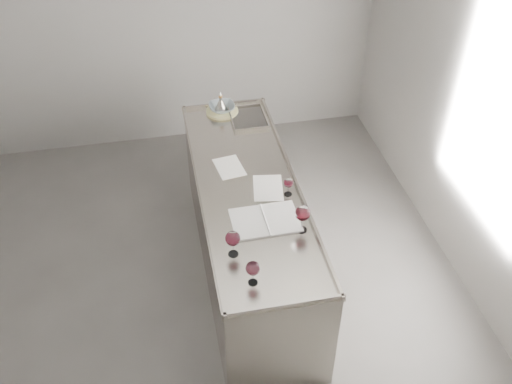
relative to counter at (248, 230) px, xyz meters
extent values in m
cube|color=#54524F|center=(-0.50, -0.30, -0.48)|extent=(4.50, 5.00, 0.02)
cube|color=gray|center=(-0.50, 2.21, 0.93)|extent=(4.50, 0.02, 2.80)
cube|color=gray|center=(1.76, -0.30, 0.93)|extent=(0.02, 5.00, 2.80)
cube|color=gray|center=(0.00, 0.00, -0.01)|extent=(0.75, 2.40, 0.92)
cube|color=gray|center=(0.00, 0.00, 0.46)|extent=(0.77, 2.42, 0.02)
cube|color=gray|center=(0.00, -1.19, 0.48)|extent=(0.77, 0.02, 0.03)
cube|color=gray|center=(0.00, 1.19, 0.48)|extent=(0.77, 0.02, 0.03)
cube|color=gray|center=(-0.37, 0.00, 0.48)|extent=(0.02, 2.42, 0.03)
cube|color=gray|center=(0.36, 0.00, 0.48)|extent=(0.02, 2.42, 0.03)
cube|color=#595654|center=(0.17, 0.92, 0.46)|extent=(0.30, 0.38, 0.01)
cylinder|color=white|center=(-0.23, -0.69, 0.47)|extent=(0.07, 0.07, 0.00)
cylinder|color=white|center=(-0.23, -0.69, 0.52)|extent=(0.01, 0.01, 0.09)
ellipsoid|color=white|center=(-0.23, -0.69, 0.61)|extent=(0.10, 0.10, 0.10)
cylinder|color=#360712|center=(-0.23, -0.69, 0.59)|extent=(0.07, 0.07, 0.02)
cylinder|color=white|center=(-0.15, -0.96, 0.47)|extent=(0.06, 0.06, 0.00)
cylinder|color=white|center=(-0.15, -0.96, 0.52)|extent=(0.01, 0.01, 0.09)
ellipsoid|color=white|center=(-0.15, -0.96, 0.60)|extent=(0.09, 0.09, 0.10)
cylinder|color=#340711|center=(-0.15, -0.96, 0.58)|extent=(0.07, 0.07, 0.02)
cylinder|color=white|center=(0.27, -0.56, 0.47)|extent=(0.08, 0.08, 0.00)
cylinder|color=white|center=(0.27, -0.56, 0.52)|extent=(0.01, 0.01, 0.10)
ellipsoid|color=white|center=(0.27, -0.56, 0.62)|extent=(0.11, 0.11, 0.11)
cylinder|color=#39070E|center=(0.27, -0.56, 0.60)|extent=(0.08, 0.08, 0.02)
cylinder|color=white|center=(0.27, -0.16, 0.47)|extent=(0.06, 0.06, 0.00)
cylinder|color=white|center=(0.27, -0.16, 0.51)|extent=(0.01, 0.01, 0.07)
ellipsoid|color=white|center=(0.27, -0.16, 0.58)|extent=(0.07, 0.07, 0.08)
cylinder|color=#32060F|center=(0.27, -0.16, 0.56)|extent=(0.05, 0.05, 0.02)
cube|color=white|center=(-0.08, -0.42, 0.47)|extent=(0.24, 0.33, 0.01)
cube|color=white|center=(0.17, -0.42, 0.47)|extent=(0.24, 0.33, 0.01)
cylinder|color=white|center=(0.05, -0.42, 0.48)|extent=(0.02, 0.33, 0.01)
cube|color=white|center=(-0.10, 0.25, 0.47)|extent=(0.24, 0.31, 0.00)
cube|color=white|center=(0.14, -0.06, 0.47)|extent=(0.27, 0.34, 0.00)
cylinder|color=beige|center=(-0.03, 1.08, 0.48)|extent=(0.35, 0.35, 0.02)
imported|color=#90A0A8|center=(-0.03, 1.08, 0.52)|extent=(0.24, 0.24, 0.06)
cone|color=#9F998E|center=(-0.04, 1.07, 0.53)|extent=(0.15, 0.15, 0.13)
cylinder|color=#9F998E|center=(-0.04, 1.07, 0.61)|extent=(0.03, 0.03, 0.03)
cylinder|color=#A0682C|center=(-0.04, 1.07, 0.63)|extent=(0.04, 0.04, 0.02)
cone|color=#9F998E|center=(-0.04, 1.07, 0.66)|extent=(0.03, 0.03, 0.04)
camera|label=1|loc=(-0.60, -3.31, 3.21)|focal=40.00mm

